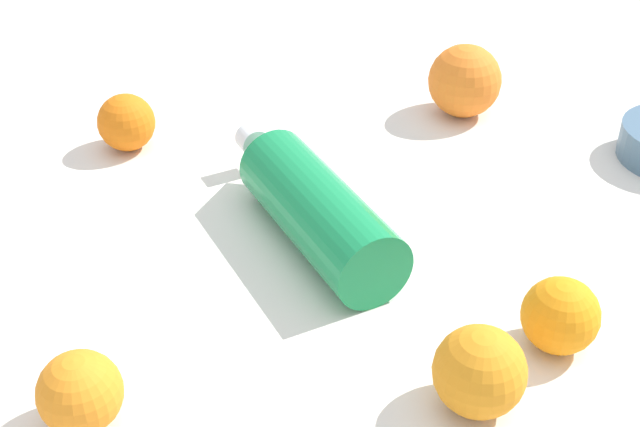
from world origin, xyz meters
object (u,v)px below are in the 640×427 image
at_px(orange_0, 465,81).
at_px(orange_2, 479,372).
at_px(orange_1, 126,122).
at_px(orange_3, 560,316).
at_px(water_bottle, 309,202).
at_px(orange_4, 80,393).

xyz_separation_m(orange_0, orange_2, (-0.44, -0.14, -0.01)).
distance_m(orange_1, orange_2, 0.50).
relative_size(orange_1, orange_3, 1.00).
height_order(water_bottle, orange_0, orange_0).
relative_size(orange_3, orange_4, 1.01).
distance_m(water_bottle, orange_4, 0.28).
distance_m(water_bottle, orange_0, 0.30).
bearing_deg(orange_4, orange_0, -11.62).
height_order(orange_2, orange_3, orange_2).
height_order(orange_1, orange_3, same).
xyz_separation_m(water_bottle, orange_1, (0.07, 0.24, -0.00)).
bearing_deg(orange_3, water_bottle, 75.90).
distance_m(orange_1, orange_3, 0.50).
relative_size(orange_2, orange_3, 1.11).
relative_size(orange_2, orange_4, 1.12).
bearing_deg(orange_2, orange_3, -24.96).
distance_m(orange_0, orange_1, 0.38).
relative_size(orange_1, orange_2, 0.90).
bearing_deg(water_bottle, orange_0, -63.69).
height_order(orange_0, orange_4, orange_0).
distance_m(orange_0, orange_3, 0.39).
xyz_separation_m(water_bottle, orange_2, (-0.15, -0.20, -0.00)).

